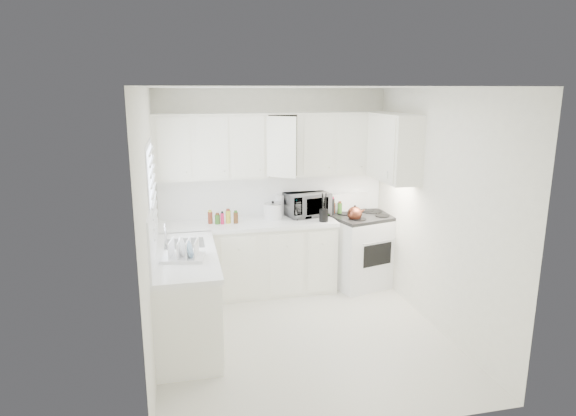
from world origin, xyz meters
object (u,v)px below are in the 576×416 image
object	(u,v)px
rice_cooker	(273,210)
utensil_crock	(324,207)
stove	(362,240)
tea_kettle	(355,213)
microwave	(307,202)
dish_rack	(183,248)

from	to	relation	value
rice_cooker	utensil_crock	bearing A→B (deg)	-22.05
stove	tea_kettle	distance (m)	0.49
stove	rice_cooker	distance (m)	1.28
microwave	utensil_crock	bearing A→B (deg)	-82.10
microwave	rice_cooker	xyz separation A→B (m)	(-0.47, -0.06, -0.07)
tea_kettle	utensil_crock	world-z (taller)	utensil_crock
stove	utensil_crock	distance (m)	0.80
tea_kettle	utensil_crock	xyz separation A→B (m)	(-0.41, 0.02, 0.09)
tea_kettle	dish_rack	size ratio (longest dim) A/B	0.57
tea_kettle	rice_cooker	xyz separation A→B (m)	(-1.01, 0.29, 0.02)
tea_kettle	rice_cooker	world-z (taller)	rice_cooker
stove	microwave	bearing A→B (deg)	149.76
utensil_crock	stove	bearing A→B (deg)	13.47
utensil_crock	dish_rack	bearing A→B (deg)	-148.62
utensil_crock	tea_kettle	bearing A→B (deg)	-2.71
stove	rice_cooker	xyz separation A→B (m)	(-1.19, 0.13, 0.45)
stove	tea_kettle	xyz separation A→B (m)	(-0.18, -0.16, 0.43)
rice_cooker	dish_rack	distance (m)	1.78
microwave	rice_cooker	size ratio (longest dim) A/B	2.35
dish_rack	tea_kettle	bearing A→B (deg)	36.21
tea_kettle	dish_rack	distance (m)	2.42
utensil_crock	dish_rack	world-z (taller)	utensil_crock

